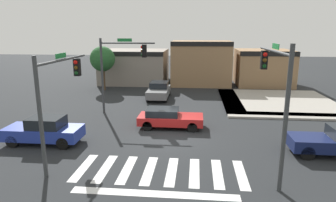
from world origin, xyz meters
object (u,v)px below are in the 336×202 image
(traffic_signal_southeast, at_px, (275,84))
(car_red, at_px, (169,118))
(car_blue, at_px, (44,130))
(traffic_signal_northwest, at_px, (120,62))
(traffic_signal_southwest, at_px, (59,86))
(car_gray, at_px, (159,90))
(roadside_tree, at_px, (103,59))

(traffic_signal_southeast, bearing_deg, car_red, 42.53)
(traffic_signal_southeast, distance_m, car_blue, 12.71)
(traffic_signal_southeast, xyz_separation_m, traffic_signal_northwest, (-9.22, 8.80, -0.08))
(traffic_signal_northwest, xyz_separation_m, car_blue, (-2.86, -6.65, -3.24))
(traffic_signal_southwest, distance_m, car_gray, 14.64)
(car_blue, bearing_deg, car_gray, -112.68)
(car_blue, height_order, car_red, car_blue)
(car_red, xyz_separation_m, roadside_tree, (-8.29, 12.14, 2.69))
(roadside_tree, bearing_deg, traffic_signal_northwest, -64.55)
(traffic_signal_southeast, xyz_separation_m, car_red, (-5.23, 5.70, -3.42))
(car_blue, distance_m, car_red, 7.71)
(traffic_signal_southwest, xyz_separation_m, car_blue, (-2.03, 1.84, -2.97))
(traffic_signal_northwest, distance_m, car_gray, 6.77)
(traffic_signal_southwest, height_order, car_blue, traffic_signal_southwest)
(traffic_signal_southwest, distance_m, roadside_tree, 17.88)
(traffic_signal_northwest, xyz_separation_m, roadside_tree, (-4.30, 9.04, -0.65))
(traffic_signal_southeast, height_order, roadside_tree, traffic_signal_southeast)
(traffic_signal_southwest, bearing_deg, car_blue, 47.78)
(traffic_signal_southeast, height_order, car_red, traffic_signal_southeast)
(car_red, height_order, roadside_tree, roadside_tree)
(traffic_signal_southwest, xyz_separation_m, roadside_tree, (-3.48, 17.53, -0.39))
(roadside_tree, bearing_deg, traffic_signal_southeast, -52.84)
(car_gray, bearing_deg, traffic_signal_northwest, -21.97)
(traffic_signal_southeast, relative_size, traffic_signal_northwest, 1.02)
(traffic_signal_southeast, distance_m, traffic_signal_northwest, 12.75)
(car_blue, bearing_deg, traffic_signal_southeast, 169.90)
(traffic_signal_southwest, bearing_deg, roadside_tree, 11.22)
(traffic_signal_northwest, height_order, car_gray, traffic_signal_northwest)
(traffic_signal_southeast, relative_size, car_blue, 1.37)
(car_gray, relative_size, roadside_tree, 0.91)
(traffic_signal_southwest, xyz_separation_m, car_red, (4.81, 5.40, -3.08))
(traffic_signal_southwest, height_order, car_red, traffic_signal_southwest)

